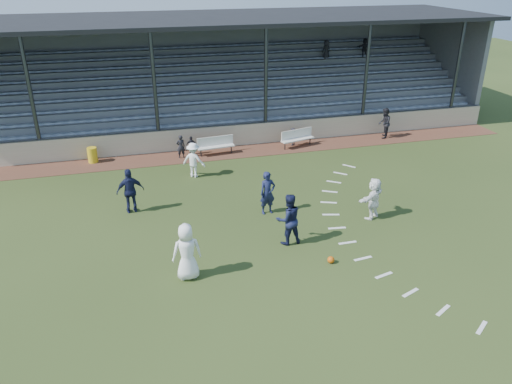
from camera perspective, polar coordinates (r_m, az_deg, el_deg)
ground at (r=17.96m, az=2.07°, el=-7.02°), size 90.00×90.00×0.00m
cinder_track at (r=27.17m, az=-4.37°, el=4.40°), size 34.00×2.00×0.02m
retaining_wall at (r=27.95m, az=-4.82°, el=6.26°), size 34.00×0.18×1.20m
bench_left at (r=26.93m, az=-4.64°, el=5.50°), size 2.03×0.67×0.95m
bench_right at (r=28.10m, az=4.72°, el=6.33°), size 2.04×0.96×0.95m
trash_bin at (r=27.09m, az=-18.18°, el=4.04°), size 0.49×0.49×0.79m
football at (r=17.56m, az=8.56°, el=-7.67°), size 0.25×0.25×0.25m
player_white_lead at (r=16.34m, az=-7.91°, el=-6.78°), size 0.99×0.67×1.96m
player_navy_lead at (r=20.31m, az=1.33°, el=-0.11°), size 0.71×0.52×1.82m
player_navy_mid at (r=18.15m, az=3.72°, el=-3.12°), size 1.01×0.82×1.97m
player_white_wing at (r=24.04m, az=-7.14°, el=3.64°), size 1.28×1.12×1.71m
player_navy_wing at (r=21.01m, az=-14.16°, el=0.12°), size 1.16×0.59×1.91m
player_white_back at (r=20.52m, az=13.29°, el=-0.70°), size 1.61×1.31×1.72m
official at (r=30.27m, az=14.46°, el=7.63°), size 1.02×1.08×1.76m
sub_left_near at (r=26.56m, az=-8.60°, el=5.15°), size 0.47×0.32×1.25m
sub_left_far at (r=27.01m, az=-7.38°, el=5.30°), size 0.62×0.32×1.01m
sub_right at (r=28.25m, az=4.25°, el=6.32°), size 0.71×0.50×1.00m
grandstand at (r=31.99m, az=-6.49°, el=11.58°), size 34.60×9.00×6.61m
penalty_arc at (r=19.42m, az=13.84°, el=-5.15°), size 3.89×14.63×0.01m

